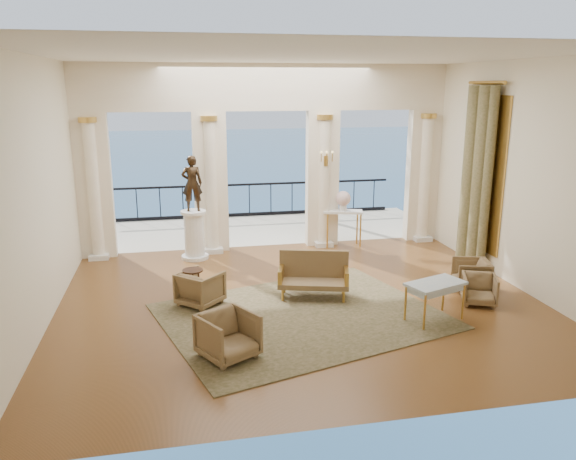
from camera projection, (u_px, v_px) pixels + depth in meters
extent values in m
plane|color=#462D12|center=(301.00, 302.00, 10.66)|extent=(9.00, 9.00, 0.00)
plane|color=white|center=(381.00, 247.00, 6.30)|extent=(9.00, 0.00, 9.00)
plane|color=white|center=(36.00, 195.00, 9.23)|extent=(0.00, 8.00, 8.00)
plane|color=white|center=(526.00, 178.00, 10.95)|extent=(0.00, 8.00, 8.00)
plane|color=white|center=(303.00, 55.00, 9.52)|extent=(9.00, 9.00, 0.00)
cube|color=beige|center=(267.00, 87.00, 13.32)|extent=(9.00, 0.30, 1.10)
cube|color=beige|center=(94.00, 187.00, 13.10)|extent=(0.80, 0.30, 3.40)
cylinder|color=beige|center=(94.00, 192.00, 12.95)|extent=(0.28, 0.28, 3.20)
cylinder|color=gold|center=(87.00, 120.00, 12.54)|extent=(0.40, 0.40, 0.12)
cube|color=silver|center=(99.00, 256.00, 13.34)|extent=(0.45, 0.45, 0.12)
cube|color=beige|center=(211.00, 183.00, 13.61)|extent=(0.80, 0.30, 3.40)
cylinder|color=beige|center=(211.00, 188.00, 13.47)|extent=(0.28, 0.28, 3.20)
cylinder|color=gold|center=(209.00, 118.00, 13.05)|extent=(0.40, 0.40, 0.12)
cube|color=silver|center=(213.00, 250.00, 13.86)|extent=(0.45, 0.45, 0.12)
cube|color=beige|center=(322.00, 179.00, 14.15)|extent=(0.80, 0.30, 3.40)
cylinder|color=beige|center=(324.00, 184.00, 14.00)|extent=(0.28, 0.28, 3.20)
cylinder|color=gold|center=(325.00, 117.00, 13.59)|extent=(0.40, 0.40, 0.12)
cube|color=silver|center=(323.00, 243.00, 14.39)|extent=(0.45, 0.45, 0.12)
cube|color=beige|center=(422.00, 176.00, 14.67)|extent=(0.80, 0.30, 3.40)
cylinder|color=beige|center=(425.00, 181.00, 14.52)|extent=(0.28, 0.28, 3.20)
cylinder|color=gold|center=(429.00, 116.00, 14.11)|extent=(0.40, 0.40, 0.12)
cube|color=silver|center=(421.00, 238.00, 14.91)|extent=(0.45, 0.45, 0.12)
cube|color=beige|center=(257.00, 230.00, 16.17)|extent=(10.00, 3.60, 0.10)
cube|color=black|center=(249.00, 184.00, 17.43)|extent=(9.00, 0.06, 0.06)
cube|color=black|center=(250.00, 214.00, 17.67)|extent=(9.00, 0.06, 0.10)
cylinder|color=black|center=(249.00, 200.00, 17.55)|extent=(0.03, 0.03, 1.00)
cylinder|color=black|center=(113.00, 206.00, 16.77)|extent=(0.03, 0.03, 1.00)
cylinder|color=black|center=(374.00, 195.00, 18.34)|extent=(0.03, 0.03, 1.00)
cylinder|color=#4C3823|center=(318.00, 150.00, 16.77)|extent=(0.20, 0.20, 4.20)
plane|color=#225784|center=(194.00, 168.00, 69.09)|extent=(160.00, 160.00, 0.00)
cylinder|color=brown|center=(487.00, 182.00, 11.97)|extent=(0.26, 0.26, 4.00)
cylinder|color=brown|center=(475.00, 178.00, 12.39)|extent=(0.32, 0.32, 4.00)
cylinder|color=brown|center=(466.00, 175.00, 12.83)|extent=(0.26, 0.26, 4.00)
cylinder|color=gold|center=(487.00, 83.00, 11.89)|extent=(0.08, 1.40, 0.08)
cube|color=gold|center=(484.00, 174.00, 12.41)|extent=(0.04, 1.60, 3.40)
cube|color=gold|center=(326.00, 161.00, 13.72)|extent=(0.10, 0.04, 0.25)
cylinder|color=gold|center=(321.00, 157.00, 13.59)|extent=(0.02, 0.02, 0.22)
cylinder|color=gold|center=(327.00, 157.00, 13.62)|extent=(0.02, 0.02, 0.22)
cylinder|color=gold|center=(332.00, 157.00, 13.65)|extent=(0.02, 0.02, 0.22)
cube|color=#33371B|center=(302.00, 316.00, 10.00)|extent=(5.52, 4.82, 0.02)
imported|color=#412E1B|center=(228.00, 334.00, 8.41)|extent=(1.01, 0.99, 0.78)
imported|color=#412E1B|center=(479.00, 288.00, 10.53)|extent=(0.78, 0.76, 0.62)
imported|color=#412E1B|center=(471.00, 273.00, 11.25)|extent=(0.78, 0.81, 0.68)
imported|color=#412E1B|center=(200.00, 287.00, 10.46)|extent=(0.97, 0.96, 0.72)
cube|color=#412E1B|center=(313.00, 284.00, 10.80)|extent=(1.44, 0.89, 0.10)
cube|color=#412E1B|center=(314.00, 264.00, 10.97)|extent=(1.32, 0.43, 0.55)
cube|color=gold|center=(281.00, 274.00, 10.79)|extent=(0.22, 0.55, 0.26)
cube|color=gold|center=(346.00, 275.00, 10.71)|extent=(0.22, 0.55, 0.26)
cylinder|color=gold|center=(283.00, 295.00, 10.67)|extent=(0.05, 0.05, 0.25)
cylinder|color=gold|center=(344.00, 297.00, 10.59)|extent=(0.05, 0.05, 0.25)
cylinder|color=gold|center=(284.00, 287.00, 11.09)|extent=(0.05, 0.05, 0.25)
cylinder|color=gold|center=(343.00, 289.00, 11.01)|extent=(0.05, 0.05, 0.25)
cube|color=#A3B8CD|center=(436.00, 284.00, 9.70)|extent=(1.14, 0.87, 0.05)
cylinder|color=gold|center=(425.00, 312.00, 9.36)|extent=(0.04, 0.04, 0.65)
cylinder|color=gold|center=(463.00, 302.00, 9.83)|extent=(0.04, 0.04, 0.65)
cylinder|color=gold|center=(405.00, 303.00, 9.75)|extent=(0.04, 0.04, 0.65)
cylinder|color=gold|center=(443.00, 293.00, 10.21)|extent=(0.04, 0.04, 0.65)
cylinder|color=silver|center=(195.00, 257.00, 13.34)|extent=(0.63, 0.63, 0.08)
cylinder|color=silver|center=(194.00, 235.00, 13.21)|extent=(0.46, 0.46, 1.01)
cylinder|color=silver|center=(193.00, 212.00, 13.07)|extent=(0.59, 0.59, 0.06)
imported|color=black|center=(192.00, 183.00, 12.90)|extent=(0.49, 0.33, 1.29)
cube|color=silver|center=(343.00, 212.00, 14.16)|extent=(1.05, 0.63, 0.05)
cylinder|color=gold|center=(325.00, 230.00, 14.17)|extent=(0.05, 0.05, 0.88)
cylinder|color=gold|center=(360.00, 231.00, 14.11)|extent=(0.05, 0.05, 0.88)
cylinder|color=gold|center=(325.00, 228.00, 14.44)|extent=(0.05, 0.05, 0.88)
cylinder|color=gold|center=(359.00, 228.00, 14.37)|extent=(0.05, 0.05, 0.88)
cylinder|color=silver|center=(343.00, 206.00, 14.12)|extent=(0.19, 0.19, 0.23)
sphere|color=tan|center=(343.00, 198.00, 14.07)|extent=(0.38, 0.38, 0.38)
cylinder|color=black|center=(193.00, 270.00, 10.55)|extent=(0.39, 0.39, 0.03)
cylinder|color=black|center=(199.00, 285.00, 10.71)|extent=(0.03, 0.03, 0.61)
cylinder|color=black|center=(188.00, 286.00, 10.67)|extent=(0.03, 0.03, 0.61)
cylinder|color=black|center=(193.00, 289.00, 10.51)|extent=(0.03, 0.03, 0.61)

